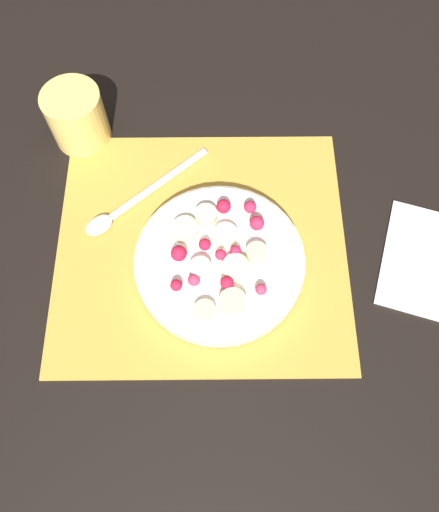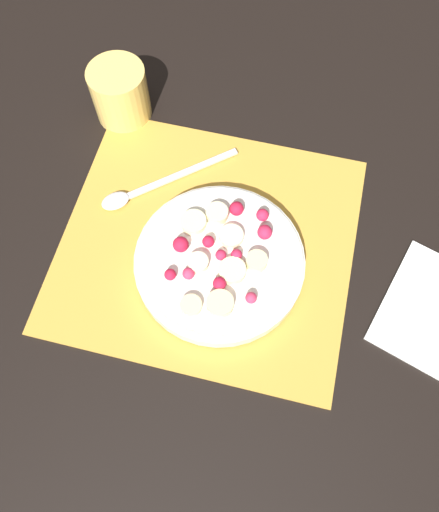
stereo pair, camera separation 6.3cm
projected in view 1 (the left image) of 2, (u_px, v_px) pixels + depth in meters
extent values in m
plane|color=black|center=(202.00, 246.00, 0.68)|extent=(3.00, 3.00, 0.00)
cube|color=gold|center=(201.00, 245.00, 0.67)|extent=(0.39, 0.36, 0.01)
cylinder|color=silver|center=(220.00, 262.00, 0.65)|extent=(0.22, 0.22, 0.02)
torus|color=silver|center=(220.00, 260.00, 0.64)|extent=(0.22, 0.22, 0.01)
cylinder|color=white|center=(220.00, 259.00, 0.64)|extent=(0.20, 0.20, 0.00)
cylinder|color=beige|center=(236.00, 268.00, 0.63)|extent=(0.04, 0.04, 0.01)
cylinder|color=#F4EAB7|center=(201.00, 268.00, 0.62)|extent=(0.04, 0.04, 0.01)
cylinder|color=beige|center=(206.00, 215.00, 0.65)|extent=(0.04, 0.04, 0.01)
cylinder|color=beige|center=(257.00, 253.00, 0.63)|extent=(0.04, 0.04, 0.01)
cylinder|color=beige|center=(205.00, 311.00, 0.60)|extent=(0.03, 0.03, 0.01)
cylinder|color=#F4EAB7|center=(225.00, 234.00, 0.65)|extent=(0.04, 0.04, 0.01)
cylinder|color=beige|center=(233.00, 302.00, 0.61)|extent=(0.05, 0.05, 0.01)
cylinder|color=beige|center=(185.00, 229.00, 0.65)|extent=(0.05, 0.05, 0.01)
sphere|color=#D12347|center=(236.00, 251.00, 0.63)|extent=(0.01, 0.01, 0.01)
sphere|color=#D12347|center=(221.00, 255.00, 0.63)|extent=(0.01, 0.01, 0.01)
sphere|color=#DB3356|center=(261.00, 289.00, 0.61)|extent=(0.01, 0.01, 0.01)
sphere|color=red|center=(227.00, 283.00, 0.61)|extent=(0.02, 0.02, 0.02)
sphere|color=red|center=(176.00, 285.00, 0.61)|extent=(0.01, 0.01, 0.01)
sphere|color=#D12347|center=(250.00, 207.00, 0.66)|extent=(0.02, 0.02, 0.02)
sphere|color=red|center=(179.00, 253.00, 0.63)|extent=(0.02, 0.02, 0.02)
sphere|color=#DB3356|center=(194.00, 280.00, 0.62)|extent=(0.02, 0.02, 0.02)
sphere|color=#D12347|center=(257.00, 223.00, 0.65)|extent=(0.02, 0.02, 0.02)
sphere|color=red|center=(205.00, 244.00, 0.64)|extent=(0.02, 0.02, 0.02)
sphere|color=red|center=(224.00, 206.00, 0.66)|extent=(0.02, 0.02, 0.02)
cube|color=silver|center=(160.00, 183.00, 0.71)|extent=(0.14, 0.12, 0.00)
ellipsoid|color=silver|center=(99.00, 225.00, 0.68)|extent=(0.05, 0.05, 0.01)
cylinder|color=#F4CC66|center=(77.00, 117.00, 0.71)|extent=(0.08, 0.08, 0.08)
cube|color=white|center=(429.00, 261.00, 0.66)|extent=(0.16, 0.19, 0.01)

